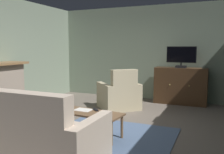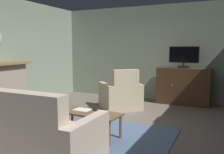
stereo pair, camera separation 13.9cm
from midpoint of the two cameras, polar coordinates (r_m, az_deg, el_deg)
name	(u,v)px [view 1 (the left image)]	position (r m, az deg, el deg)	size (l,w,h in m)	color
ground_plane	(110,130)	(4.67, -1.43, -12.34)	(6.25, 6.53, 0.04)	#665B51
wall_back	(151,53)	(7.26, 8.61, 5.61)	(6.25, 0.10, 2.73)	gray
rug_central	(107,139)	(4.16, -2.18, -14.43)	(2.12, 2.05, 0.01)	slate
tv_cabinet	(181,87)	(6.81, 15.22, -2.19)	(1.37, 0.48, 0.98)	black
television	(181,56)	(6.68, 15.38, 4.68)	(0.76, 0.20, 0.57)	black
coffee_table	(90,115)	(4.21, -6.17, -8.86)	(1.18, 0.57, 0.43)	brown
tv_remote	(95,110)	(4.30, -4.84, -7.64)	(0.17, 0.05, 0.02)	black
folded_newspaper	(83,110)	(4.35, -7.68, -7.64)	(0.30, 0.22, 0.01)	silver
sofa_floral	(47,139)	(3.38, -16.25, -13.90)	(1.40, 0.92, 1.01)	#C6B29E
armchair_angled_to_table	(119,96)	(6.07, 1.08, -4.45)	(1.25, 1.25, 1.01)	tan
cat	(39,121)	(5.00, -17.56, -9.79)	(0.47, 0.57, 0.23)	tan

